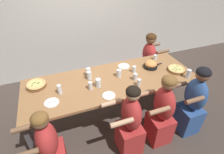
% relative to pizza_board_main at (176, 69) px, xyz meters
% --- Properties ---
extents(ground_plane, '(18.00, 18.00, 0.00)m').
position_rel_pizza_board_main_xyz_m(ground_plane, '(-1.11, 0.13, -0.81)').
color(ground_plane, '#423833').
rests_on(ground_plane, ground).
extents(restaurant_back_panel, '(10.00, 0.06, 3.20)m').
position_rel_pizza_board_main_xyz_m(restaurant_back_panel, '(-1.11, 1.84, 0.79)').
color(restaurant_back_panel, silver).
rests_on(restaurant_back_panel, ground).
extents(dining_table, '(2.69, 0.97, 0.78)m').
position_rel_pizza_board_main_xyz_m(dining_table, '(-1.11, 0.13, -0.09)').
color(dining_table, '#996B42').
rests_on(dining_table, ground).
extents(pizza_board_main, '(0.30, 0.30, 0.05)m').
position_rel_pizza_board_main_xyz_m(pizza_board_main, '(0.00, 0.00, 0.00)').
color(pizza_board_main, brown).
rests_on(pizza_board_main, dining_table).
extents(pizza_board_second, '(0.29, 0.29, 0.06)m').
position_rel_pizza_board_main_xyz_m(pizza_board_second, '(-2.22, 0.36, 0.01)').
color(pizza_board_second, brown).
rests_on(pizza_board_second, dining_table).
extents(skillet_bowl, '(0.34, 0.24, 0.13)m').
position_rel_pizza_board_main_xyz_m(skillet_bowl, '(-0.36, 0.23, 0.03)').
color(skillet_bowl, black).
rests_on(skillet_bowl, dining_table).
extents(empty_plate_a, '(0.20, 0.20, 0.02)m').
position_rel_pizza_board_main_xyz_m(empty_plate_a, '(-2.04, -0.08, -0.02)').
color(empty_plate_a, white).
rests_on(empty_plate_a, dining_table).
extents(empty_plate_b, '(0.18, 0.18, 0.02)m').
position_rel_pizza_board_main_xyz_m(empty_plate_b, '(-1.28, -0.22, -0.02)').
color(empty_plate_b, white).
rests_on(empty_plate_b, dining_table).
extents(empty_plate_c, '(0.20, 0.20, 0.02)m').
position_rel_pizza_board_main_xyz_m(empty_plate_c, '(-0.77, 0.43, -0.02)').
color(empty_plate_c, white).
rests_on(empty_plate_c, dining_table).
extents(cocktail_glass_blue, '(0.07, 0.07, 0.11)m').
position_rel_pizza_board_main_xyz_m(cocktail_glass_blue, '(-0.13, 0.46, 0.02)').
color(cocktail_glass_blue, silver).
rests_on(cocktail_glass_blue, dining_table).
extents(drinking_glass_a, '(0.06, 0.06, 0.11)m').
position_rel_pizza_board_main_xyz_m(drinking_glass_a, '(-0.77, -0.00, 0.03)').
color(drinking_glass_a, silver).
rests_on(drinking_glass_a, dining_table).
extents(drinking_glass_b, '(0.06, 0.06, 0.12)m').
position_rel_pizza_board_main_xyz_m(drinking_glass_b, '(-1.48, 0.02, 0.03)').
color(drinking_glass_b, silver).
rests_on(drinking_glass_b, dining_table).
extents(drinking_glass_c, '(0.06, 0.06, 0.15)m').
position_rel_pizza_board_main_xyz_m(drinking_glass_c, '(-1.91, 0.07, 0.04)').
color(drinking_glass_c, silver).
rests_on(drinking_glass_c, dining_table).
extents(drinking_glass_d, '(0.08, 0.08, 0.13)m').
position_rel_pizza_board_main_xyz_m(drinking_glass_d, '(-0.97, 0.17, 0.04)').
color(drinking_glass_d, silver).
rests_on(drinking_glass_d, dining_table).
extents(drinking_glass_e, '(0.08, 0.08, 0.14)m').
position_rel_pizza_board_main_xyz_m(drinking_glass_e, '(-1.36, 0.03, 0.04)').
color(drinking_glass_e, silver).
rests_on(drinking_glass_e, dining_table).
extents(drinking_glass_f, '(0.07, 0.07, 0.14)m').
position_rel_pizza_board_main_xyz_m(drinking_glass_f, '(-1.43, 0.27, 0.04)').
color(drinking_glass_f, silver).
rests_on(drinking_glass_f, dining_table).
extents(drinking_glass_g, '(0.07, 0.07, 0.14)m').
position_rel_pizza_board_main_xyz_m(drinking_glass_g, '(-1.42, 0.36, 0.04)').
color(drinking_glass_g, silver).
rests_on(drinking_glass_g, dining_table).
extents(drinking_glass_h, '(0.06, 0.06, 0.11)m').
position_rel_pizza_board_main_xyz_m(drinking_glass_h, '(-0.69, 0.20, 0.02)').
color(drinking_glass_h, silver).
rests_on(drinking_glass_h, dining_table).
extents(drinking_glass_i, '(0.07, 0.07, 0.15)m').
position_rel_pizza_board_main_xyz_m(drinking_glass_i, '(0.04, -0.24, 0.04)').
color(drinking_glass_i, silver).
rests_on(drinking_glass_i, dining_table).
extents(drinking_glass_j, '(0.06, 0.06, 0.11)m').
position_rel_pizza_board_main_xyz_m(drinking_glass_j, '(-0.78, -0.15, 0.02)').
color(drinking_glass_j, silver).
rests_on(drinking_glass_j, dining_table).
extents(diner_near_midright, '(0.51, 0.40, 1.18)m').
position_rel_pizza_board_main_xyz_m(diner_near_midright, '(-0.62, -0.58, -0.26)').
color(diner_near_midright, '#B22D2D').
rests_on(diner_near_midright, ground).
extents(diner_near_left, '(0.51, 0.40, 1.11)m').
position_rel_pizza_board_main_xyz_m(diner_near_left, '(-2.15, -0.58, -0.31)').
color(diner_near_left, '#B22D2D').
rests_on(diner_near_left, ground).
extents(diner_near_right, '(0.51, 0.40, 1.19)m').
position_rel_pizza_board_main_xyz_m(diner_near_right, '(-0.08, -0.58, -0.26)').
color(diner_near_right, '#2D5193').
rests_on(diner_near_right, ground).
extents(diner_near_center, '(0.51, 0.40, 1.15)m').
position_rel_pizza_board_main_xyz_m(diner_near_center, '(-1.11, -0.58, -0.29)').
color(diner_near_center, '#B22D2D').
rests_on(diner_near_center, ground).
extents(diner_far_right, '(0.51, 0.40, 1.13)m').
position_rel_pizza_board_main_xyz_m(diner_far_right, '(-0.01, 0.84, -0.28)').
color(diner_far_right, '#B22D2D').
rests_on(diner_far_right, ground).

